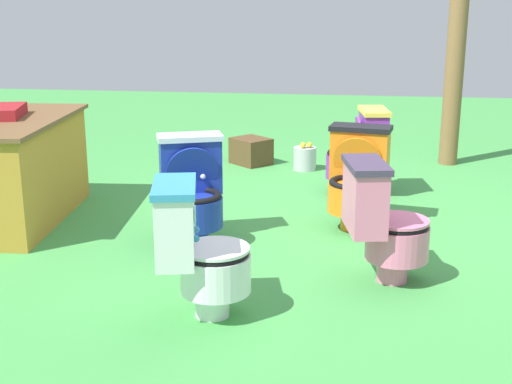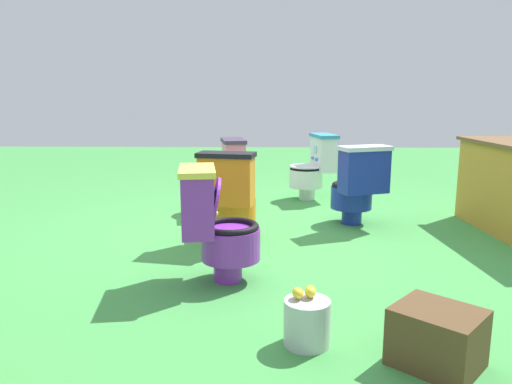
# 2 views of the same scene
# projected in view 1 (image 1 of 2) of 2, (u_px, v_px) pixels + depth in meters

# --- Properties ---
(ground) EXTENTS (14.00, 14.00, 0.00)m
(ground) POSITION_uv_depth(u_px,v_px,m) (333.00, 227.00, 5.13)
(ground) COLOR #429947
(toilet_blue) EXTENTS (0.60, 0.55, 0.73)m
(toilet_blue) POSITION_uv_depth(u_px,v_px,m) (193.00, 189.00, 4.74)
(toilet_blue) COLOR #192D9E
(toilet_blue) RESTS_ON ground
(toilet_purple) EXTENTS (0.47, 0.54, 0.73)m
(toilet_purple) POSITION_uv_depth(u_px,v_px,m) (360.00, 151.00, 5.89)
(toilet_purple) COLOR purple
(toilet_purple) RESTS_ON ground
(toilet_orange) EXTENTS (0.55, 0.48, 0.73)m
(toilet_orange) POSITION_uv_depth(u_px,v_px,m) (357.00, 177.00, 5.06)
(toilet_orange) COLOR orange
(toilet_orange) RESTS_ON ground
(toilet_pink) EXTENTS (0.49, 0.56, 0.73)m
(toilet_pink) POSITION_uv_depth(u_px,v_px,m) (383.00, 221.00, 4.07)
(toilet_pink) COLOR pink
(toilet_pink) RESTS_ON ground
(toilet_white) EXTENTS (0.50, 0.56, 0.73)m
(toilet_white) POSITION_uv_depth(u_px,v_px,m) (198.00, 250.00, 3.62)
(toilet_white) COLOR white
(toilet_white) RESTS_ON ground
(vendor_table) EXTENTS (1.52, 0.97, 0.85)m
(vendor_table) POSITION_uv_depth(u_px,v_px,m) (6.00, 169.00, 5.20)
(vendor_table) COLOR #B7842D
(vendor_table) RESTS_ON ground
(wooden_post) EXTENTS (0.18, 0.18, 2.30)m
(wooden_post) POSITION_uv_depth(u_px,v_px,m) (456.00, 47.00, 6.74)
(wooden_post) COLOR brown
(wooden_post) RESTS_ON ground
(small_crate) EXTENTS (0.45, 0.46, 0.26)m
(small_crate) POSITION_uv_depth(u_px,v_px,m) (251.00, 151.00, 7.01)
(small_crate) COLOR brown
(small_crate) RESTS_ON ground
(lemon_bucket) EXTENTS (0.22, 0.22, 0.28)m
(lemon_bucket) POSITION_uv_depth(u_px,v_px,m) (305.00, 158.00, 6.78)
(lemon_bucket) COLOR #B7B7BF
(lemon_bucket) RESTS_ON ground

